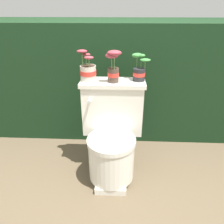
% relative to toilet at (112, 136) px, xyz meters
% --- Properties ---
extents(ground_plane, '(12.00, 12.00, 0.00)m').
position_rel_toilet_xyz_m(ground_plane, '(-0.07, -0.07, -0.36)').
color(ground_plane, brown).
extents(hedge_backdrop, '(3.14, 0.83, 1.14)m').
position_rel_toilet_xyz_m(hedge_backdrop, '(-0.07, 0.89, 0.21)').
color(hedge_backdrop, black).
rests_on(hedge_backdrop, ground).
extents(toilet, '(0.49, 0.49, 0.77)m').
position_rel_toilet_xyz_m(toilet, '(0.00, 0.00, 0.00)').
color(toilet, silver).
rests_on(toilet, ground).
extents(potted_plant_left, '(0.13, 0.13, 0.23)m').
position_rel_toilet_xyz_m(potted_plant_left, '(-0.18, 0.12, 0.48)').
color(potted_plant_left, beige).
rests_on(potted_plant_left, toilet).
extents(potted_plant_midleft, '(0.11, 0.11, 0.24)m').
position_rel_toilet_xyz_m(potted_plant_midleft, '(0.01, 0.09, 0.52)').
color(potted_plant_midleft, '#47382D').
rests_on(potted_plant_midleft, toilet).
extents(potted_plant_middle, '(0.14, 0.10, 0.20)m').
position_rel_toilet_xyz_m(potted_plant_middle, '(0.20, 0.14, 0.49)').
color(potted_plant_middle, '#262628').
rests_on(potted_plant_middle, toilet).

